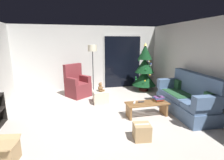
{
  "coord_description": "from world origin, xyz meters",
  "views": [
    {
      "loc": [
        -0.67,
        -3.83,
        1.92
      ],
      "look_at": [
        0.4,
        0.7,
        0.85
      ],
      "focal_mm": 27.39,
      "sensor_mm": 36.0,
      "label": 1
    }
  ],
  "objects_px": {
    "armchair": "(77,85)",
    "remote_graphite": "(141,102)",
    "christmas_tree": "(144,70)",
    "cardboard_box_open_near_shelf": "(3,153)",
    "ottoman": "(100,97)",
    "cardboard_box_taped_mid_floor": "(142,132)",
    "coffee_table": "(147,107)",
    "floor_lamp": "(93,53)",
    "remote_white": "(134,103)",
    "book_stack": "(159,99)",
    "couch": "(187,98)",
    "cell_phone": "(159,96)",
    "teddy_bear_chestnut": "(101,87)"
  },
  "relations": [
    {
      "from": "armchair",
      "to": "remote_graphite",
      "type": "bearing_deg",
      "value": -52.8
    },
    {
      "from": "christmas_tree",
      "to": "cardboard_box_open_near_shelf",
      "type": "height_order",
      "value": "christmas_tree"
    },
    {
      "from": "christmas_tree",
      "to": "ottoman",
      "type": "xyz_separation_m",
      "value": [
        -1.9,
        -1.0,
        -0.63
      ]
    },
    {
      "from": "christmas_tree",
      "to": "cardboard_box_taped_mid_floor",
      "type": "height_order",
      "value": "christmas_tree"
    },
    {
      "from": "coffee_table",
      "to": "floor_lamp",
      "type": "bearing_deg",
      "value": 117.09
    },
    {
      "from": "ottoman",
      "to": "christmas_tree",
      "type": "bearing_deg",
      "value": 27.71
    },
    {
      "from": "cardboard_box_open_near_shelf",
      "to": "cardboard_box_taped_mid_floor",
      "type": "height_order",
      "value": "cardboard_box_open_near_shelf"
    },
    {
      "from": "remote_graphite",
      "to": "ottoman",
      "type": "xyz_separation_m",
      "value": [
        -0.88,
        1.17,
        -0.18
      ]
    },
    {
      "from": "cardboard_box_open_near_shelf",
      "to": "remote_white",
      "type": "bearing_deg",
      "value": 23.4
    },
    {
      "from": "christmas_tree",
      "to": "floor_lamp",
      "type": "distance_m",
      "value": 2.11
    },
    {
      "from": "remote_white",
      "to": "cardboard_box_taped_mid_floor",
      "type": "bearing_deg",
      "value": 105.97
    },
    {
      "from": "book_stack",
      "to": "floor_lamp",
      "type": "relative_size",
      "value": 0.15
    },
    {
      "from": "coffee_table",
      "to": "ottoman",
      "type": "bearing_deg",
      "value": 129.47
    },
    {
      "from": "remote_graphite",
      "to": "christmas_tree",
      "type": "height_order",
      "value": "christmas_tree"
    },
    {
      "from": "remote_graphite",
      "to": "book_stack",
      "type": "distance_m",
      "value": 0.49
    },
    {
      "from": "floor_lamp",
      "to": "cardboard_box_taped_mid_floor",
      "type": "height_order",
      "value": "floor_lamp"
    },
    {
      "from": "christmas_tree",
      "to": "couch",
      "type": "bearing_deg",
      "value": -83.3
    },
    {
      "from": "coffee_table",
      "to": "christmas_tree",
      "type": "distance_m",
      "value": 2.46
    },
    {
      "from": "cardboard_box_open_near_shelf",
      "to": "couch",
      "type": "bearing_deg",
      "value": 14.35
    },
    {
      "from": "couch",
      "to": "ottoman",
      "type": "bearing_deg",
      "value": 149.57
    },
    {
      "from": "remote_white",
      "to": "cardboard_box_open_near_shelf",
      "type": "relative_size",
      "value": 0.29
    },
    {
      "from": "cell_phone",
      "to": "teddy_bear_chestnut",
      "type": "relative_size",
      "value": 0.5
    },
    {
      "from": "coffee_table",
      "to": "book_stack",
      "type": "bearing_deg",
      "value": 8.57
    },
    {
      "from": "christmas_tree",
      "to": "cardboard_box_taped_mid_floor",
      "type": "bearing_deg",
      "value": -114.13
    },
    {
      "from": "christmas_tree",
      "to": "remote_white",
      "type": "bearing_deg",
      "value": -119.13
    },
    {
      "from": "floor_lamp",
      "to": "cell_phone",
      "type": "bearing_deg",
      "value": -55.42
    },
    {
      "from": "christmas_tree",
      "to": "teddy_bear_chestnut",
      "type": "xyz_separation_m",
      "value": [
        -1.89,
        -1.01,
        -0.32
      ]
    },
    {
      "from": "floor_lamp",
      "to": "remote_graphite",
      "type": "bearing_deg",
      "value": -65.21
    },
    {
      "from": "floor_lamp",
      "to": "teddy_bear_chestnut",
      "type": "xyz_separation_m",
      "value": [
        0.11,
        -0.95,
        -1.0
      ]
    },
    {
      "from": "cell_phone",
      "to": "cardboard_box_taped_mid_floor",
      "type": "relative_size",
      "value": 0.4
    },
    {
      "from": "remote_graphite",
      "to": "cardboard_box_open_near_shelf",
      "type": "bearing_deg",
      "value": 116.25
    },
    {
      "from": "christmas_tree",
      "to": "armchair",
      "type": "bearing_deg",
      "value": -177.49
    },
    {
      "from": "floor_lamp",
      "to": "cardboard_box_taped_mid_floor",
      "type": "relative_size",
      "value": 4.97
    },
    {
      "from": "cell_phone",
      "to": "teddy_bear_chestnut",
      "type": "xyz_separation_m",
      "value": [
        -1.36,
        1.17,
        0.02
      ]
    },
    {
      "from": "cardboard_box_open_near_shelf",
      "to": "floor_lamp",
      "type": "bearing_deg",
      "value": 60.23
    },
    {
      "from": "remote_white",
      "to": "remote_graphite",
      "type": "distance_m",
      "value": 0.19
    },
    {
      "from": "coffee_table",
      "to": "remote_white",
      "type": "xyz_separation_m",
      "value": [
        -0.33,
        0.05,
        0.13
      ]
    },
    {
      "from": "christmas_tree",
      "to": "cardboard_box_open_near_shelf",
      "type": "relative_size",
      "value": 3.41
    },
    {
      "from": "remote_graphite",
      "to": "armchair",
      "type": "distance_m",
      "value": 2.58
    },
    {
      "from": "cardboard_box_open_near_shelf",
      "to": "armchair",
      "type": "bearing_deg",
      "value": 68.09
    },
    {
      "from": "remote_white",
      "to": "teddy_bear_chestnut",
      "type": "height_order",
      "value": "teddy_bear_chestnut"
    },
    {
      "from": "coffee_table",
      "to": "book_stack",
      "type": "height_order",
      "value": "book_stack"
    },
    {
      "from": "couch",
      "to": "cell_phone",
      "type": "height_order",
      "value": "couch"
    },
    {
      "from": "remote_white",
      "to": "cell_phone",
      "type": "relative_size",
      "value": 1.08
    },
    {
      "from": "remote_graphite",
      "to": "cardboard_box_taped_mid_floor",
      "type": "bearing_deg",
      "value": 162.34
    },
    {
      "from": "couch",
      "to": "ottoman",
      "type": "xyz_separation_m",
      "value": [
        -2.16,
        1.27,
        -0.21
      ]
    },
    {
      "from": "coffee_table",
      "to": "christmas_tree",
      "type": "height_order",
      "value": "christmas_tree"
    },
    {
      "from": "remote_white",
      "to": "cell_phone",
      "type": "xyz_separation_m",
      "value": [
        0.68,
        0.0,
        0.11
      ]
    },
    {
      "from": "cardboard_box_open_near_shelf",
      "to": "cardboard_box_taped_mid_floor",
      "type": "bearing_deg",
      "value": 2.58
    },
    {
      "from": "remote_white",
      "to": "ottoman",
      "type": "bearing_deg",
      "value": -31.52
    }
  ]
}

